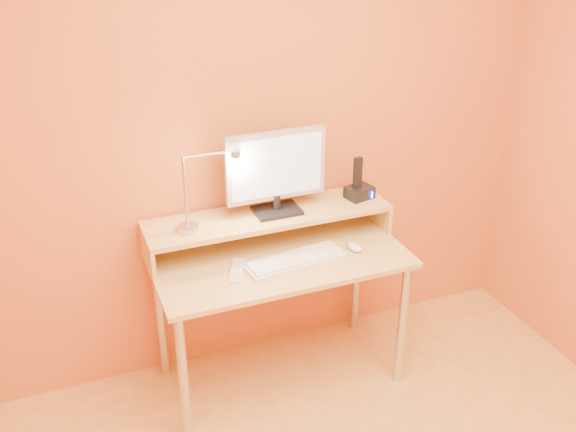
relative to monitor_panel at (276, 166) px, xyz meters
name	(u,v)px	position (x,y,z in m)	size (l,w,h in m)	color
wall_back	(255,129)	(-0.04, 0.16, 0.13)	(3.00, 0.04, 2.50)	orange
desk_leg_fl	(184,380)	(-0.59, -0.41, -0.77)	(0.04, 0.04, 0.69)	silver
desk_leg_fr	(402,325)	(0.51, -0.41, -0.77)	(0.04, 0.04, 0.69)	silver
desk_leg_bl	(161,318)	(-0.59, 0.09, -0.77)	(0.04, 0.04, 0.69)	silver
desk_leg_br	(356,275)	(0.51, 0.09, -0.77)	(0.04, 0.04, 0.69)	silver
desk_lower	(280,259)	(-0.04, -0.16, -0.41)	(1.20, 0.60, 0.03)	#E7C56E
shelf_riser_left	(148,253)	(-0.63, -0.01, -0.33)	(0.02, 0.30, 0.14)	#E7C56E
shelf_riser_right	(376,211)	(0.55, -0.01, -0.33)	(0.02, 0.30, 0.14)	#E7C56E
desk_shelf	(269,216)	(-0.04, -0.01, -0.25)	(1.20, 0.30, 0.03)	#E7C56E
monitor_foot	(277,210)	(0.00, -0.01, -0.23)	(0.22, 0.16, 0.02)	black
monitor_neck	(277,202)	(0.00, -0.01, -0.19)	(0.04, 0.04, 0.07)	black
monitor_panel	(276,166)	(0.00, 0.00, 0.00)	(0.49, 0.04, 0.33)	silver
monitor_back	(274,164)	(0.00, 0.02, 0.00)	(0.44, 0.01, 0.28)	black
monitor_screen	(277,167)	(0.00, -0.02, 0.00)	(0.45, 0.00, 0.29)	silver
lamp_base	(188,228)	(-0.44, -0.04, -0.23)	(0.10, 0.10, 0.03)	silver
lamp_post	(185,193)	(-0.44, -0.04, -0.05)	(0.01, 0.01, 0.33)	silver
lamp_arm	(209,154)	(-0.32, -0.04, 0.12)	(0.01, 0.01, 0.24)	silver
lamp_head	(236,154)	(-0.20, -0.04, 0.10)	(0.04, 0.04, 0.03)	silver
lamp_bulb	(236,157)	(-0.20, -0.04, 0.09)	(0.03, 0.03, 0.00)	#FFEAC6
phone_dock	(359,192)	(0.45, -0.01, -0.21)	(0.13, 0.10, 0.06)	black
phone_handset	(358,173)	(0.43, -0.01, -0.10)	(0.04, 0.03, 0.16)	black
phone_led	(372,195)	(0.49, -0.06, -0.21)	(0.01, 0.00, 0.04)	#2B72FF
keyboard	(295,261)	(0.00, -0.24, -0.39)	(0.48, 0.15, 0.02)	white
mouse	(355,247)	(0.32, -0.23, -0.38)	(0.06, 0.10, 0.03)	silver
remote_control	(237,271)	(-0.27, -0.22, -0.39)	(0.05, 0.20, 0.02)	white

